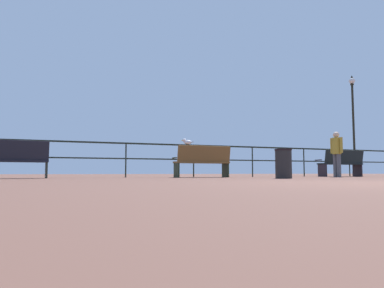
% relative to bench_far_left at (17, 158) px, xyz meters
% --- Properties ---
extents(pier_railing, '(18.41, 0.05, 1.10)m').
position_rel_bench_far_left_xyz_m(pier_railing, '(5.32, 0.88, 0.27)').
color(pier_railing, black).
rests_on(pier_railing, ground_plane).
extents(bench_far_left, '(1.58, 0.71, 0.99)m').
position_rel_bench_far_left_xyz_m(bench_far_left, '(0.00, 0.00, 0.00)').
color(bench_far_left, black).
rests_on(bench_far_left, ground_plane).
extents(bench_near_left, '(1.77, 0.66, 0.99)m').
position_rel_bench_far_left_xyz_m(bench_near_left, '(5.27, -0.00, 0.01)').
color(bench_near_left, brown).
rests_on(bench_near_left, ground_plane).
extents(bench_near_right, '(1.77, 0.69, 0.98)m').
position_rel_bench_far_left_xyz_m(bench_near_right, '(10.94, -0.00, 0.01)').
color(bench_near_right, black).
rests_on(bench_near_right, ground_plane).
extents(lamppost_center, '(0.26, 0.26, 4.30)m').
position_rel_bench_far_left_xyz_m(lamppost_center, '(12.74, 1.11, 1.85)').
color(lamppost_center, black).
rests_on(lamppost_center, ground_plane).
extents(person_by_bench, '(0.30, 0.49, 1.54)m').
position_rel_bench_far_left_xyz_m(person_by_bench, '(9.91, -0.83, 0.35)').
color(person_by_bench, '#4B4E54').
rests_on(person_by_bench, ground_plane).
extents(seagull_on_rail, '(0.42, 0.24, 0.20)m').
position_rel_bench_far_left_xyz_m(seagull_on_rail, '(5.09, 0.88, 0.65)').
color(seagull_on_rail, white).
rests_on(seagull_on_rail, pier_railing).
extents(trash_bin, '(0.45, 0.45, 0.77)m').
position_rel_bench_far_left_xyz_m(trash_bin, '(6.47, -2.53, -0.15)').
color(trash_bin, black).
rests_on(trash_bin, ground_plane).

